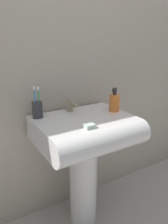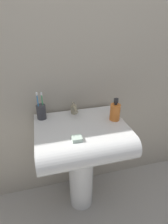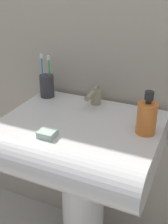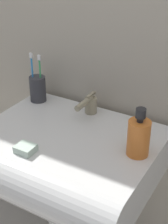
% 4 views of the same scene
% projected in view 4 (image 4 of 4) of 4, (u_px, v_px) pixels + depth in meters
% --- Properties ---
extents(wall_back, '(5.00, 0.05, 2.40)m').
position_uv_depth(wall_back, '(108.00, 6.00, 1.22)').
color(wall_back, '#B7AD99').
rests_on(wall_back, ground).
extents(sink_basin, '(0.62, 0.51, 0.16)m').
position_uv_depth(sink_basin, '(62.00, 159.00, 1.20)').
color(sink_basin, white).
rests_on(sink_basin, sink_pedestal).
extents(faucet, '(0.05, 0.13, 0.08)m').
position_uv_depth(faucet, '(89.00, 104.00, 1.30)').
color(faucet, tan).
rests_on(faucet, sink_basin).
extents(toothbrush_cup, '(0.07, 0.07, 0.20)m').
position_uv_depth(toothbrush_cup, '(38.00, 88.00, 1.40)').
color(toothbrush_cup, '#38383D').
rests_on(toothbrush_cup, sink_basin).
extents(soap_bottle, '(0.07, 0.07, 0.16)m').
position_uv_depth(soap_bottle, '(138.00, 137.00, 1.06)').
color(soap_bottle, orange).
rests_on(soap_bottle, sink_basin).
extents(bar_soap, '(0.06, 0.05, 0.02)m').
position_uv_depth(bar_soap, '(26.00, 149.00, 1.10)').
color(bar_soap, silver).
rests_on(bar_soap, sink_basin).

